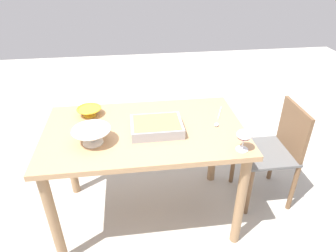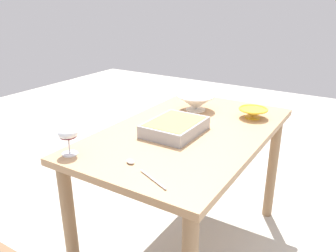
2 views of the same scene
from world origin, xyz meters
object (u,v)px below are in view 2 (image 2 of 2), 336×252
Objects in this scene: casserole_dish at (175,126)px; mixing_bowl at (196,102)px; serving_spoon at (138,168)px; small_bowl at (253,112)px; dining_table at (188,149)px; wine_glass at (68,135)px.

mixing_bowl is at bearing -168.29° from casserole_dish.
casserole_dish is 0.43m from serving_spoon.
mixing_bowl is at bearing -81.94° from small_bowl.
mixing_bowl is (-0.39, -0.08, 0.02)m from casserole_dish.
dining_table is at bearing -32.18° from small_bowl.
wine_glass is 0.49× the size of serving_spoon.
wine_glass is (0.55, -0.31, 0.21)m from dining_table.
casserole_dish is 1.19× the size of serving_spoon.
casserole_dish is 0.40m from mixing_bowl.
wine_glass is at bearing -82.14° from serving_spoon.
wine_glass is 0.78× the size of small_bowl.
wine_glass reaches higher than mixing_bowl.
small_bowl is at bearing 98.06° from mixing_bowl.
serving_spoon is (0.42, 0.08, -0.03)m from casserole_dish.
dining_table is 5.61× the size of mixing_bowl.
dining_table is at bearing 153.23° from casserole_dish.
dining_table is at bearing 150.59° from wine_glass.
wine_glass reaches higher than small_bowl.
mixing_bowl is at bearing -159.02° from dining_table.
wine_glass reaches higher than dining_table.
mixing_bowl is 0.83m from serving_spoon.
small_bowl is at bearing 167.48° from serving_spoon.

